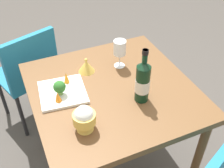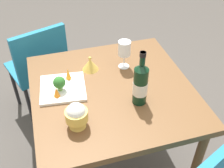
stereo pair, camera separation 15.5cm
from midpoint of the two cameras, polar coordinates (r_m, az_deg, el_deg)
The scene contains 11 objects.
ground_plane at distance 2.13m, azimuth -2.17°, elevation -16.30°, with size 8.00×8.00×0.00m, color #4C4742.
dining_table at distance 1.63m, azimuth -2.73°, elevation -3.26°, with size 0.90×0.90×0.74m.
chair_near_window at distance 2.17m, azimuth -18.63°, elevation 2.53°, with size 0.51×0.51×0.85m.
wine_bottle at distance 1.42m, azimuth 3.24°, elevation 0.42°, with size 0.08×0.08×0.31m.
wine_glass at distance 1.67m, azimuth -1.08°, elevation 7.25°, with size 0.08×0.08×0.18m.
rice_bowl at distance 1.32m, azimuth -9.13°, elevation -7.12°, with size 0.11×0.11×0.14m.
rice_bowl_lid at distance 1.69m, azimuth -7.93°, elevation 3.56°, with size 0.10×0.10×0.09m.
serving_plate at distance 1.57m, azimuth -12.93°, elevation -1.78°, with size 0.28×0.28×0.02m.
broccoli_floret at distance 1.52m, azimuth -13.64°, elevation -0.77°, with size 0.07×0.07×0.09m.
carrot_garnish_left at distance 1.49m, azimuth -14.04°, elevation -2.61°, with size 0.03×0.03×0.06m.
carrot_garnish_right at distance 1.60m, azimuth -12.14°, elevation 1.20°, with size 0.03×0.03×0.07m.
Camera 1 is at (-1.10, 0.48, 1.77)m, focal length 44.47 mm.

